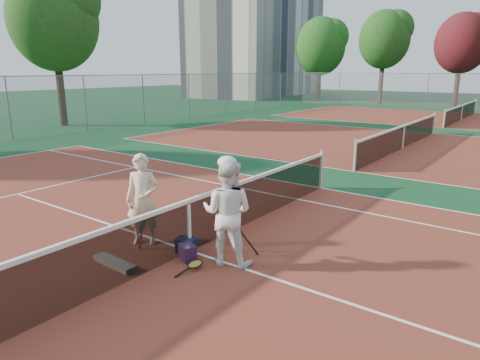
% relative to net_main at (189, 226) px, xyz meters
% --- Properties ---
extents(ground, '(130.00, 130.00, 0.00)m').
position_rel_net_main_xyz_m(ground, '(0.00, 0.00, -0.51)').
color(ground, '#0F3A1E').
rests_on(ground, ground).
extents(court_main, '(23.77, 10.97, 0.01)m').
position_rel_net_main_xyz_m(court_main, '(0.00, 0.00, -0.51)').
color(court_main, maroon).
rests_on(court_main, ground).
extents(court_far_a, '(23.77, 10.97, 0.01)m').
position_rel_net_main_xyz_m(court_far_a, '(0.00, 13.50, -0.51)').
color(court_far_a, maroon).
rests_on(court_far_a, ground).
extents(court_far_b, '(23.77, 10.97, 0.01)m').
position_rel_net_main_xyz_m(court_far_b, '(0.00, 27.00, -0.51)').
color(court_far_b, maroon).
rests_on(court_far_b, ground).
extents(net_main, '(0.10, 10.98, 1.02)m').
position_rel_net_main_xyz_m(net_main, '(0.00, 0.00, 0.00)').
color(net_main, black).
rests_on(net_main, ground).
extents(net_far_a, '(0.10, 10.98, 1.02)m').
position_rel_net_main_xyz_m(net_far_a, '(0.00, 13.50, 0.00)').
color(net_far_a, black).
rests_on(net_far_a, ground).
extents(net_far_b, '(0.10, 10.98, 1.02)m').
position_rel_net_main_xyz_m(net_far_b, '(0.00, 27.00, 0.00)').
color(net_far_b, black).
rests_on(net_far_b, ground).
extents(fence_back, '(32.00, 0.06, 3.00)m').
position_rel_net_main_xyz_m(fence_back, '(0.00, 34.00, 0.99)').
color(fence_back, slate).
rests_on(fence_back, ground).
extents(fence_left, '(0.06, 54.50, 3.00)m').
position_rel_net_main_xyz_m(fence_left, '(-16.00, 6.75, 0.99)').
color(fence_left, slate).
rests_on(fence_left, ground).
extents(apartment_block, '(12.96, 23.18, 15.00)m').
position_rel_net_main_xyz_m(apartment_block, '(-28.00, 44.00, 6.99)').
color(apartment_block, beige).
rests_on(apartment_block, ground).
extents(player_a, '(0.78, 0.71, 1.78)m').
position_rel_net_main_xyz_m(player_a, '(-0.97, -0.23, 0.38)').
color(player_a, beige).
rests_on(player_a, ground).
extents(player_b, '(1.08, 0.96, 1.85)m').
position_rel_net_main_xyz_m(player_b, '(0.87, 0.04, 0.42)').
color(player_b, white).
rests_on(player_b, ground).
extents(racket_red, '(0.25, 0.30, 0.59)m').
position_rel_net_main_xyz_m(racket_red, '(-0.77, -0.45, -0.21)').
color(racket_red, maroon).
rests_on(racket_red, ground).
extents(racket_black_held, '(0.44, 0.45, 0.51)m').
position_rel_net_main_xyz_m(racket_black_held, '(0.95, 0.41, -0.25)').
color(racket_black_held, black).
rests_on(racket_black_held, ground).
extents(racket_spare, '(0.31, 0.62, 0.11)m').
position_rel_net_main_xyz_m(racket_spare, '(0.56, -0.48, -0.45)').
color(racket_spare, black).
rests_on(racket_spare, ground).
extents(sports_bag_navy, '(0.40, 0.33, 0.27)m').
position_rel_net_main_xyz_m(sports_bag_navy, '(-0.04, -0.07, -0.37)').
color(sports_bag_navy, black).
rests_on(sports_bag_navy, ground).
extents(sports_bag_purple, '(0.41, 0.36, 0.28)m').
position_rel_net_main_xyz_m(sports_bag_purple, '(0.22, -0.29, -0.37)').
color(sports_bag_purple, '#2A102D').
rests_on(sports_bag_purple, ground).
extents(net_cover_canvas, '(0.96, 0.26, 0.10)m').
position_rel_net_main_xyz_m(net_cover_canvas, '(-0.64, -1.23, -0.46)').
color(net_cover_canvas, slate).
rests_on(net_cover_canvas, ground).
extents(water_bottle, '(0.09, 0.09, 0.30)m').
position_rel_net_main_xyz_m(water_bottle, '(0.30, -0.38, -0.36)').
color(water_bottle, '#C9E4FF').
rests_on(water_bottle, ground).
extents(tree_back_0, '(5.26, 5.26, 8.74)m').
position_rel_net_main_xyz_m(tree_back_0, '(-16.06, 37.88, 5.19)').
color(tree_back_0, '#382314').
rests_on(tree_back_0, ground).
extents(tree_back_1, '(4.83, 4.83, 8.92)m').
position_rel_net_main_xyz_m(tree_back_1, '(-9.33, 37.92, 5.61)').
color(tree_back_1, '#382314').
rests_on(tree_back_1, ground).
extents(tree_back_maroon, '(4.53, 4.53, 8.16)m').
position_rel_net_main_xyz_m(tree_back_maroon, '(-2.38, 37.56, 5.02)').
color(tree_back_maroon, '#382314').
rests_on(tree_back_maroon, ground).
extents(tree_left_1, '(5.08, 5.08, 9.02)m').
position_rel_net_main_xyz_m(tree_left_1, '(-19.01, 9.28, 5.56)').
color(tree_left_1, '#382314').
rests_on(tree_left_1, ground).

